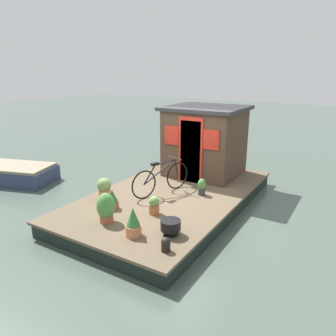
{
  "coord_description": "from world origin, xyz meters",
  "views": [
    {
      "loc": [
        -6.56,
        -3.89,
        3.32
      ],
      "look_at": [
        -0.2,
        0.0,
        1.07
      ],
      "focal_mm": 34.38,
      "sensor_mm": 36.0,
      "label": 1
    }
  ],
  "objects": [
    {
      "name": "ground_plane",
      "position": [
        0.0,
        0.0,
        0.0
      ],
      "size": [
        60.0,
        60.0,
        0.0
      ],
      "primitive_type": "plane",
      "color": "#47564C"
    },
    {
      "name": "houseboat_deck",
      "position": [
        0.0,
        0.0,
        0.19
      ],
      "size": [
        5.97,
        3.35,
        0.37
      ],
      "color": "brown",
      "rests_on": "ground_plane"
    },
    {
      "name": "houseboat_cabin",
      "position": [
        1.87,
        0.0,
        1.38
      ],
      "size": [
        2.0,
        2.18,
        1.99
      ],
      "color": "#4C3828",
      "rests_on": "houseboat_deck"
    },
    {
      "name": "bicycle",
      "position": [
        -0.19,
        0.2,
        0.76
      ],
      "size": [
        1.7,
        0.68,
        0.85
      ],
      "color": "black",
      "rests_on": "houseboat_deck"
    },
    {
      "name": "potted_plant_fern",
      "position": [
        -2.29,
        -0.53,
        0.64
      ],
      "size": [
        0.3,
        0.3,
        0.57
      ],
      "color": "#C6754C",
      "rests_on": "houseboat_deck"
    },
    {
      "name": "potted_plant_basil",
      "position": [
        -2.12,
        0.29,
        0.68
      ],
      "size": [
        0.38,
        0.38,
        0.63
      ],
      "color": "#935138",
      "rests_on": "houseboat_deck"
    },
    {
      "name": "potted_plant_succulent",
      "position": [
        0.25,
        -0.7,
        0.58
      ],
      "size": [
        0.2,
        0.2,
        0.42
      ],
      "color": "#38383D",
      "rests_on": "houseboat_deck"
    },
    {
      "name": "potted_plant_ivy",
      "position": [
        -1.17,
        1.2,
        0.63
      ],
      "size": [
        0.34,
        0.34,
        0.51
      ],
      "color": "#C6754C",
      "rests_on": "houseboat_deck"
    },
    {
      "name": "potted_plant_geranium",
      "position": [
        -1.29,
        -0.31,
        0.57
      ],
      "size": [
        0.23,
        0.23,
        0.4
      ],
      "color": "#B2603D",
      "rests_on": "houseboat_deck"
    },
    {
      "name": "potted_plant_lavender",
      "position": [
        -1.55,
        0.63,
        0.58
      ],
      "size": [
        0.28,
        0.28,
        0.45
      ],
      "color": "#935138",
      "rests_on": "houseboat_deck"
    },
    {
      "name": "charcoal_grill",
      "position": [
        -1.89,
        -1.09,
        0.55
      ],
      "size": [
        0.38,
        0.38,
        0.29
      ],
      "color": "black",
      "rests_on": "houseboat_deck"
    },
    {
      "name": "mooring_bollard",
      "position": [
        -2.43,
        -1.32,
        0.5
      ],
      "size": [
        0.17,
        0.17,
        0.25
      ],
      "color": "black",
      "rests_on": "houseboat_deck"
    },
    {
      "name": "dinghy_boat",
      "position": [
        -1.05,
        5.5,
        0.27
      ],
      "size": [
        2.16,
        3.37,
        0.54
      ],
      "color": "#2D3856",
      "rests_on": "ground_plane"
    }
  ]
}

